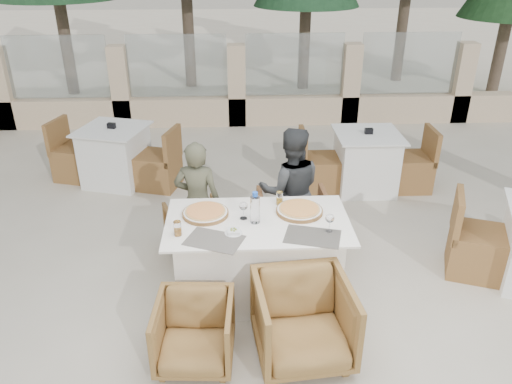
{
  "coord_description": "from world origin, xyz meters",
  "views": [
    {
      "loc": [
        -0.08,
        -3.8,
        2.94
      ],
      "look_at": [
        0.12,
        0.26,
        0.9
      ],
      "focal_mm": 35.0,
      "sensor_mm": 36.0,
      "label": 1
    }
  ],
  "objects_px": {
    "wine_glass_centre": "(243,209)",
    "bg_table_a": "(116,156)",
    "diner_left": "(198,202)",
    "dining_table": "(258,258)",
    "pizza_left": "(205,212)",
    "beer_glass_left": "(178,228)",
    "armchair_far_right": "(293,225)",
    "pizza_right": "(299,210)",
    "olive_dish": "(234,231)",
    "armchair_near_left": "(194,333)",
    "water_bottle": "(255,207)",
    "wine_glass_corner": "(330,222)",
    "armchair_near_right": "(303,321)",
    "diner_right": "(290,191)",
    "armchair_far_left": "(197,229)",
    "bg_table_b": "(365,162)",
    "beer_glass_right": "(279,198)"
  },
  "relations": [
    {
      "from": "wine_glass_corner",
      "to": "diner_right",
      "type": "distance_m",
      "value": 1.01
    },
    {
      "from": "wine_glass_centre",
      "to": "armchair_near_left",
      "type": "distance_m",
      "value": 1.12
    },
    {
      "from": "dining_table",
      "to": "armchair_near_right",
      "type": "bearing_deg",
      "value": -68.87
    },
    {
      "from": "water_bottle",
      "to": "wine_glass_centre",
      "type": "bearing_deg",
      "value": 145.95
    },
    {
      "from": "bg_table_a",
      "to": "dining_table",
      "type": "bearing_deg",
      "value": -38.41
    },
    {
      "from": "pizza_left",
      "to": "bg_table_a",
      "type": "distance_m",
      "value": 2.74
    },
    {
      "from": "armchair_near_left",
      "to": "diner_right",
      "type": "xyz_separation_m",
      "value": [
        0.9,
        1.58,
        0.4
      ]
    },
    {
      "from": "water_bottle",
      "to": "wine_glass_corner",
      "type": "distance_m",
      "value": 0.64
    },
    {
      "from": "beer_glass_right",
      "to": "diner_left",
      "type": "xyz_separation_m",
      "value": [
        -0.78,
        0.35,
        -0.2
      ]
    },
    {
      "from": "beer_glass_left",
      "to": "armchair_far_right",
      "type": "xyz_separation_m",
      "value": [
        1.07,
        0.84,
        -0.5
      ]
    },
    {
      "from": "beer_glass_left",
      "to": "armchair_near_left",
      "type": "distance_m",
      "value": 0.85
    },
    {
      "from": "dining_table",
      "to": "beer_glass_left",
      "type": "height_order",
      "value": "beer_glass_left"
    },
    {
      "from": "wine_glass_centre",
      "to": "bg_table_a",
      "type": "distance_m",
      "value": 3.0
    },
    {
      "from": "beer_glass_left",
      "to": "armchair_far_left",
      "type": "relative_size",
      "value": 0.22
    },
    {
      "from": "dining_table",
      "to": "wine_glass_centre",
      "type": "xyz_separation_m",
      "value": [
        -0.12,
        0.04,
        0.48
      ]
    },
    {
      "from": "wine_glass_centre",
      "to": "bg_table_a",
      "type": "height_order",
      "value": "wine_glass_centre"
    },
    {
      "from": "beer_glass_left",
      "to": "armchair_far_right",
      "type": "distance_m",
      "value": 1.45
    },
    {
      "from": "dining_table",
      "to": "bg_table_b",
      "type": "relative_size",
      "value": 0.98
    },
    {
      "from": "olive_dish",
      "to": "pizza_left",
      "type": "bearing_deg",
      "value": 127.21
    },
    {
      "from": "olive_dish",
      "to": "armchair_far_right",
      "type": "relative_size",
      "value": 0.15
    },
    {
      "from": "pizza_left",
      "to": "bg_table_a",
      "type": "relative_size",
      "value": 0.25
    },
    {
      "from": "armchair_far_right",
      "to": "diner_right",
      "type": "relative_size",
      "value": 0.54
    },
    {
      "from": "dining_table",
      "to": "armchair_near_left",
      "type": "distance_m",
      "value": 0.98
    },
    {
      "from": "pizza_left",
      "to": "armchair_near_right",
      "type": "distance_m",
      "value": 1.29
    },
    {
      "from": "pizza_left",
      "to": "beer_glass_left",
      "type": "xyz_separation_m",
      "value": [
        -0.21,
        -0.33,
        0.04
      ]
    },
    {
      "from": "olive_dish",
      "to": "bg_table_b",
      "type": "bearing_deg",
      "value": 53.44
    },
    {
      "from": "armchair_near_left",
      "to": "bg_table_a",
      "type": "xyz_separation_m",
      "value": [
        -1.25,
        3.32,
        0.11
      ]
    },
    {
      "from": "bg_table_b",
      "to": "diner_right",
      "type": "bearing_deg",
      "value": -129.26
    },
    {
      "from": "wine_glass_corner",
      "to": "armchair_near_right",
      "type": "xyz_separation_m",
      "value": [
        -0.28,
        -0.59,
        -0.53
      ]
    },
    {
      "from": "wine_glass_corner",
      "to": "olive_dish",
      "type": "distance_m",
      "value": 0.8
    },
    {
      "from": "pizza_right",
      "to": "armchair_far_right",
      "type": "distance_m",
      "value": 0.69
    },
    {
      "from": "dining_table",
      "to": "diner_left",
      "type": "xyz_separation_m",
      "value": [
        -0.56,
        0.65,
        0.25
      ]
    },
    {
      "from": "armchair_far_left",
      "to": "armchair_far_right",
      "type": "relative_size",
      "value": 0.8
    },
    {
      "from": "dining_table",
      "to": "bg_table_b",
      "type": "bearing_deg",
      "value": 54.59
    },
    {
      "from": "wine_glass_corner",
      "to": "beer_glass_left",
      "type": "distance_m",
      "value": 1.26
    },
    {
      "from": "wine_glass_corner",
      "to": "olive_dish",
      "type": "height_order",
      "value": "wine_glass_corner"
    },
    {
      "from": "olive_dish",
      "to": "diner_left",
      "type": "height_order",
      "value": "diner_left"
    },
    {
      "from": "bg_table_a",
      "to": "bg_table_b",
      "type": "distance_m",
      "value": 3.31
    },
    {
      "from": "bg_table_a",
      "to": "bg_table_b",
      "type": "bearing_deg",
      "value": 9.85
    },
    {
      "from": "pizza_right",
      "to": "armchair_near_left",
      "type": "height_order",
      "value": "pizza_right"
    },
    {
      "from": "pizza_left",
      "to": "beer_glass_right",
      "type": "bearing_deg",
      "value": 14.42
    },
    {
      "from": "olive_dish",
      "to": "armchair_near_right",
      "type": "bearing_deg",
      "value": -49.17
    },
    {
      "from": "bg_table_b",
      "to": "armchair_far_left",
      "type": "bearing_deg",
      "value": -145.82
    },
    {
      "from": "wine_glass_centre",
      "to": "beer_glass_left",
      "type": "distance_m",
      "value": 0.6
    },
    {
      "from": "pizza_left",
      "to": "wine_glass_centre",
      "type": "xyz_separation_m",
      "value": [
        0.34,
        -0.08,
        0.07
      ]
    },
    {
      "from": "diner_right",
      "to": "dining_table",
      "type": "bearing_deg",
      "value": 64.0
    },
    {
      "from": "wine_glass_centre",
      "to": "diner_left",
      "type": "relative_size",
      "value": 0.15
    },
    {
      "from": "dining_table",
      "to": "diner_right",
      "type": "height_order",
      "value": "diner_right"
    },
    {
      "from": "pizza_right",
      "to": "olive_dish",
      "type": "bearing_deg",
      "value": -150.82
    },
    {
      "from": "dining_table",
      "to": "armchair_far_right",
      "type": "xyz_separation_m",
      "value": [
        0.4,
        0.64,
        -0.05
      ]
    }
  ]
}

